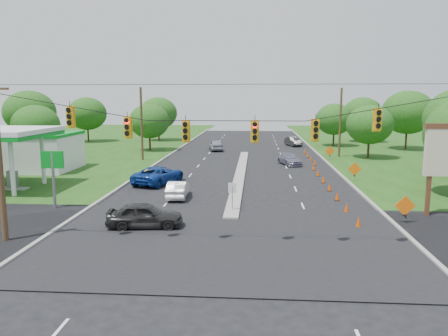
# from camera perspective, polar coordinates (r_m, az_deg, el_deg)

# --- Properties ---
(ground) EXTENTS (160.00, 160.00, 0.00)m
(ground) POSITION_cam_1_polar(r_m,az_deg,el_deg) (24.26, 0.30, -9.44)
(ground) COLOR black
(ground) RESTS_ON ground
(cross_street) EXTENTS (160.00, 14.00, 0.02)m
(cross_street) POSITION_cam_1_polar(r_m,az_deg,el_deg) (24.26, 0.30, -9.44)
(cross_street) COLOR black
(cross_street) RESTS_ON ground
(curb_left) EXTENTS (0.25, 110.00, 0.16)m
(curb_left) POSITION_cam_1_polar(r_m,az_deg,el_deg) (54.76, -8.14, 0.96)
(curb_left) COLOR gray
(curb_left) RESTS_ON ground
(curb_right) EXTENTS (0.25, 110.00, 0.16)m
(curb_right) POSITION_cam_1_polar(r_m,az_deg,el_deg) (54.18, 13.22, 0.72)
(curb_right) COLOR gray
(curb_right) RESTS_ON ground
(median) EXTENTS (1.00, 34.00, 0.18)m
(median) POSITION_cam_1_polar(r_m,az_deg,el_deg) (44.64, 2.13, -0.82)
(median) COLOR gray
(median) RESTS_ON ground
(median_sign) EXTENTS (0.55, 0.06, 2.05)m
(median_sign) POSITION_cam_1_polar(r_m,az_deg,el_deg) (29.65, 1.09, -3.05)
(median_sign) COLOR gray
(median_sign) RESTS_ON ground
(signal_span) EXTENTS (25.60, 0.32, 9.00)m
(signal_span) POSITION_cam_1_polar(r_m,az_deg,el_deg) (22.17, -0.00, 1.99)
(signal_span) COLOR #422D1C
(signal_span) RESTS_ON ground
(utility_pole_far_left) EXTENTS (0.28, 0.28, 9.00)m
(utility_pole_far_left) POSITION_cam_1_polar(r_m,az_deg,el_deg) (54.87, -10.71, 5.63)
(utility_pole_far_left) COLOR #422D1C
(utility_pole_far_left) RESTS_ON ground
(utility_pole_far_right) EXTENTS (0.28, 0.28, 9.00)m
(utility_pole_far_right) POSITION_cam_1_polar(r_m,az_deg,el_deg) (59.05, 14.94, 5.73)
(utility_pole_far_right) COLOR #422D1C
(utility_pole_far_right) RESTS_ON ground
(gas_station) EXTENTS (18.40, 19.70, 5.20)m
(gas_station) POSITION_cam_1_polar(r_m,az_deg,el_deg) (50.26, -25.94, 2.35)
(gas_station) COLOR white
(gas_station) RESTS_ON ground
(cone_0) EXTENTS (0.32, 0.32, 0.70)m
(cone_0) POSITION_cam_1_polar(r_m,az_deg,el_deg) (27.68, 17.15, -6.74)
(cone_0) COLOR #DA4301
(cone_0) RESTS_ON ground
(cone_1) EXTENTS (0.32, 0.32, 0.70)m
(cone_1) POSITION_cam_1_polar(r_m,az_deg,el_deg) (30.99, 15.72, -4.98)
(cone_1) COLOR #DA4301
(cone_1) RESTS_ON ground
(cone_2) EXTENTS (0.32, 0.32, 0.70)m
(cone_2) POSITION_cam_1_polar(r_m,az_deg,el_deg) (34.33, 14.57, -3.56)
(cone_2) COLOR #DA4301
(cone_2) RESTS_ON ground
(cone_3) EXTENTS (0.32, 0.32, 0.70)m
(cone_3) POSITION_cam_1_polar(r_m,az_deg,el_deg) (37.70, 13.63, -2.39)
(cone_3) COLOR #DA4301
(cone_3) RESTS_ON ground
(cone_4) EXTENTS (0.32, 0.32, 0.70)m
(cone_4) POSITION_cam_1_polar(r_m,az_deg,el_deg) (41.09, 12.84, -1.42)
(cone_4) COLOR #DA4301
(cone_4) RESTS_ON ground
(cone_5) EXTENTS (0.32, 0.32, 0.70)m
(cone_5) POSITION_cam_1_polar(r_m,az_deg,el_deg) (44.50, 12.18, -0.59)
(cone_5) COLOR #DA4301
(cone_5) RESTS_ON ground
(cone_6) EXTENTS (0.32, 0.32, 0.70)m
(cone_6) POSITION_cam_1_polar(r_m,az_deg,el_deg) (47.92, 11.61, 0.12)
(cone_6) COLOR #DA4301
(cone_6) RESTS_ON ground
(cone_7) EXTENTS (0.32, 0.32, 0.70)m
(cone_7) POSITION_cam_1_polar(r_m,az_deg,el_deg) (51.43, 11.78, 0.72)
(cone_7) COLOR #DA4301
(cone_7) RESTS_ON ground
(cone_8) EXTENTS (0.32, 0.32, 0.70)m
(cone_8) POSITION_cam_1_polar(r_m,az_deg,el_deg) (54.87, 11.31, 1.26)
(cone_8) COLOR #DA4301
(cone_8) RESTS_ON ground
(cone_9) EXTENTS (0.32, 0.32, 0.70)m
(cone_9) POSITION_cam_1_polar(r_m,az_deg,el_deg) (58.31, 10.89, 1.73)
(cone_9) COLOR #DA4301
(cone_9) RESTS_ON ground
(cone_10) EXTENTS (0.32, 0.32, 0.70)m
(cone_10) POSITION_cam_1_polar(r_m,az_deg,el_deg) (61.76, 10.52, 2.15)
(cone_10) COLOR #DA4301
(cone_10) RESTS_ON ground
(work_sign_0) EXTENTS (1.27, 0.58, 1.37)m
(work_sign_0) POSITION_cam_1_polar(r_m,az_deg,el_deg) (29.25, 22.57, -4.69)
(work_sign_0) COLOR black
(work_sign_0) RESTS_ON ground
(work_sign_1) EXTENTS (1.27, 0.58, 1.37)m
(work_sign_1) POSITION_cam_1_polar(r_m,az_deg,el_deg) (42.49, 16.70, -0.22)
(work_sign_1) COLOR black
(work_sign_1) RESTS_ON ground
(work_sign_2) EXTENTS (1.27, 0.58, 1.37)m
(work_sign_2) POSITION_cam_1_polar(r_m,az_deg,el_deg) (56.11, 13.65, 2.11)
(work_sign_2) COLOR black
(work_sign_2) RESTS_ON ground
(tree_2) EXTENTS (5.88, 5.88, 6.86)m
(tree_2) POSITION_cam_1_polar(r_m,az_deg,el_deg) (59.78, -23.36, 5.17)
(tree_2) COLOR black
(tree_2) RESTS_ON ground
(tree_3) EXTENTS (7.56, 7.56, 8.82)m
(tree_3) POSITION_cam_1_polar(r_m,az_deg,el_deg) (71.36, -24.03, 6.66)
(tree_3) COLOR black
(tree_3) RESTS_ON ground
(tree_4) EXTENTS (6.72, 6.72, 7.84)m
(tree_4) POSITION_cam_1_polar(r_m,az_deg,el_deg) (80.61, -17.45, 6.78)
(tree_4) COLOR black
(tree_4) RESTS_ON ground
(tree_5) EXTENTS (5.88, 5.88, 6.86)m
(tree_5) POSITION_cam_1_polar(r_m,az_deg,el_deg) (64.92, -9.73, 6.04)
(tree_5) COLOR black
(tree_5) RESTS_ON ground
(tree_6) EXTENTS (6.72, 6.72, 7.84)m
(tree_6) POSITION_cam_1_polar(r_m,az_deg,el_deg) (79.94, -8.56, 7.08)
(tree_6) COLOR black
(tree_6) RESTS_ON ground
(tree_9) EXTENTS (5.88, 5.88, 6.86)m
(tree_9) POSITION_cam_1_polar(r_m,az_deg,el_deg) (58.84, 18.48, 5.39)
(tree_9) COLOR black
(tree_9) RESTS_ON ground
(tree_10) EXTENTS (7.56, 7.56, 8.82)m
(tree_10) POSITION_cam_1_polar(r_m,az_deg,el_deg) (70.63, 22.88, 6.71)
(tree_10) COLOR black
(tree_10) RESTS_ON ground
(tree_11) EXTENTS (6.72, 6.72, 7.84)m
(tree_11) POSITION_cam_1_polar(r_m,az_deg,el_deg) (80.14, 17.62, 6.76)
(tree_11) COLOR black
(tree_11) RESTS_ON ground
(tree_12) EXTENTS (5.88, 5.88, 6.86)m
(tree_12) POSITION_cam_1_polar(r_m,az_deg,el_deg) (72.10, 14.21, 6.20)
(tree_12) COLOR black
(tree_12) RESTS_ON ground
(black_sedan) EXTENTS (4.70, 2.34, 1.54)m
(black_sedan) POSITION_cam_1_polar(r_m,az_deg,el_deg) (26.74, -10.29, -6.09)
(black_sedan) COLOR black
(black_sedan) RESTS_ON ground
(white_sedan) EXTENTS (1.64, 4.13, 1.34)m
(white_sedan) POSITION_cam_1_polar(r_m,az_deg,el_deg) (34.31, -6.06, -2.77)
(white_sedan) COLOR silver
(white_sedan) RESTS_ON ground
(blue_pickup) EXTENTS (4.46, 6.37, 1.61)m
(blue_pickup) POSITION_cam_1_polar(r_m,az_deg,el_deg) (40.09, -8.53, -0.89)
(blue_pickup) COLOR navy
(blue_pickup) RESTS_ON ground
(silver_car_far) EXTENTS (2.97, 4.76, 1.29)m
(silver_car_far) POSITION_cam_1_polar(r_m,az_deg,el_deg) (51.39, 8.56, 1.14)
(silver_car_far) COLOR slate
(silver_car_far) RESTS_ON ground
(silver_car_oncoming) EXTENTS (2.67, 4.91, 1.58)m
(silver_car_oncoming) POSITION_cam_1_polar(r_m,az_deg,el_deg) (64.60, -1.06, 3.00)
(silver_car_oncoming) COLOR gray
(silver_car_oncoming) RESTS_ON ground
(dark_car_receding) EXTENTS (2.73, 4.69, 1.46)m
(dark_car_receding) POSITION_cam_1_polar(r_m,az_deg,el_deg) (71.50, 9.02, 3.44)
(dark_car_receding) COLOR black
(dark_car_receding) RESTS_ON ground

